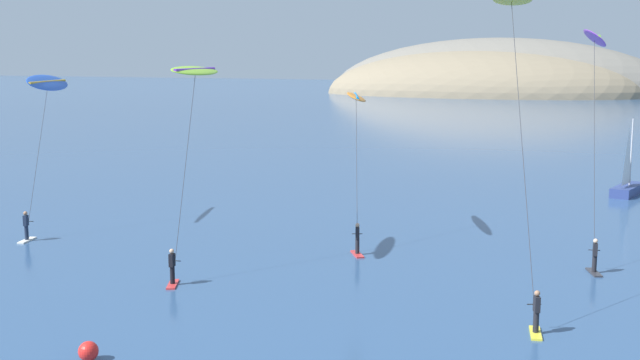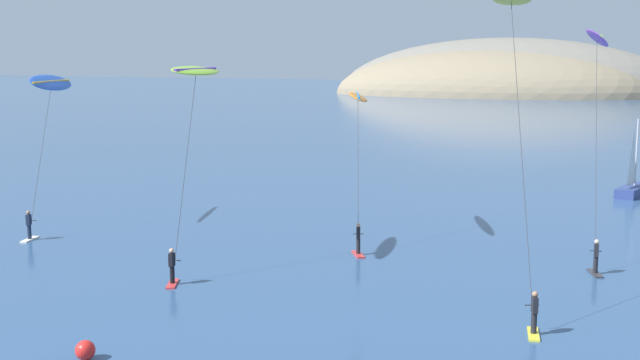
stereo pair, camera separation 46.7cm
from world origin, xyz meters
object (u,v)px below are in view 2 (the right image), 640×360
object	(u,v)px
kitesurfer_yellow	(513,27)
marker_buoy	(85,350)
kitesurfer_purple	(597,56)
kitesurfer_blue	(50,93)
sailboat_near	(634,186)
kitesurfer_lime	(194,88)
kitesurfer_orange	(358,109)

from	to	relation	value
kitesurfer_yellow	marker_buoy	world-z (taller)	kitesurfer_yellow
kitesurfer_purple	kitesurfer_blue	bearing A→B (deg)	-168.96
sailboat_near	kitesurfer_purple	xyz separation A→B (m)	(-2.21, -19.23, 9.73)
kitesurfer_lime	kitesurfer_purple	distance (m)	20.88
kitesurfer_yellow	kitesurfer_orange	world-z (taller)	kitesurfer_yellow
marker_buoy	kitesurfer_blue	bearing A→B (deg)	132.13
sailboat_near	kitesurfer_lime	distance (m)	37.14
kitesurfer_purple	marker_buoy	distance (m)	29.36
sailboat_near	marker_buoy	xyz separation A→B (m)	(-17.31, -42.33, -0.29)
kitesurfer_purple	marker_buoy	xyz separation A→B (m)	(-15.11, -23.09, -10.02)
kitesurfer_lime	marker_buoy	distance (m)	14.98
sailboat_near	marker_buoy	world-z (taller)	sailboat_near
sailboat_near	kitesurfer_orange	bearing A→B (deg)	-124.34
kitesurfer_blue	marker_buoy	distance (m)	24.37
sailboat_near	kitesurfer_yellow	world-z (taller)	kitesurfer_yellow
kitesurfer_yellow	kitesurfer_blue	distance (m)	28.27
kitesurfer_lime	kitesurfer_orange	xyz separation A→B (m)	(5.25, 8.87, -1.46)
kitesurfer_purple	marker_buoy	size ratio (longest dim) A/B	16.89
sailboat_near	kitesurfer_orange	distance (m)	26.79
kitesurfer_blue	kitesurfer_purple	bearing A→B (deg)	11.04
kitesurfer_yellow	kitesurfer_lime	bearing A→B (deg)	-176.64
kitesurfer_lime	kitesurfer_purple	world-z (taller)	kitesurfer_purple
kitesurfer_yellow	marker_buoy	size ratio (longest dim) A/B	18.58
sailboat_near	kitesurfer_yellow	distance (m)	31.77
sailboat_near	kitesurfer_yellow	xyz separation A→B (m)	(-5.06, -29.40, 10.93)
kitesurfer_orange	sailboat_near	bearing A→B (deg)	55.66
kitesurfer_blue	kitesurfer_yellow	bearing A→B (deg)	-8.61
kitesurfer_lime	kitesurfer_orange	distance (m)	10.41
sailboat_near	kitesurfer_blue	distance (m)	42.04
kitesurfer_purple	kitesurfer_yellow	bearing A→B (deg)	-105.67
kitesurfer_purple	kitesurfer_orange	size ratio (longest dim) A/B	1.41
kitesurfer_purple	marker_buoy	bearing A→B (deg)	-123.19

